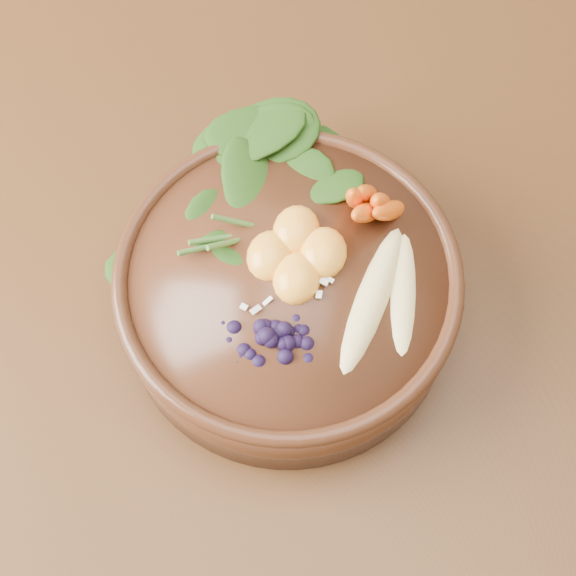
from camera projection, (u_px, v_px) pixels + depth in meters
name	position (u px, v px, depth m)	size (l,w,h in m)	color
ground	(399.00, 505.00, 1.33)	(4.00, 4.00, 0.00)	#381E0F
dining_table	(487.00, 373.00, 0.74)	(1.60, 0.90, 0.75)	#331C0C
stoneware_bowl	(288.00, 293.00, 0.63)	(0.26, 0.26, 0.07)	#422212
kale_heap	(257.00, 186.00, 0.61)	(0.17, 0.15, 0.04)	#204111
carrot_cluster	(377.00, 186.00, 0.59)	(0.05, 0.05, 0.07)	orange
banana_halves	(390.00, 288.00, 0.58)	(0.07, 0.15, 0.03)	#E0CC84
mandarin_cluster	(297.00, 246.00, 0.59)	(0.08, 0.08, 0.03)	orange
blueberry_pile	(269.00, 329.00, 0.56)	(0.12, 0.09, 0.04)	black
coconut_flakes	(283.00, 293.00, 0.59)	(0.08, 0.06, 0.01)	white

